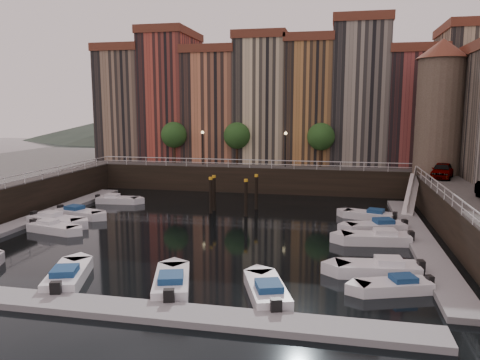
% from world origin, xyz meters
% --- Properties ---
extents(ground, '(200.00, 200.00, 0.00)m').
position_xyz_m(ground, '(0.00, 0.00, 0.00)').
color(ground, black).
rests_on(ground, ground).
extents(quay_far, '(80.00, 20.00, 3.00)m').
position_xyz_m(quay_far, '(0.00, 26.00, 1.50)').
color(quay_far, black).
rests_on(quay_far, ground).
extents(dock_left, '(2.00, 28.00, 0.35)m').
position_xyz_m(dock_left, '(-16.20, -1.00, 0.17)').
color(dock_left, gray).
rests_on(dock_left, ground).
extents(dock_right, '(2.00, 28.00, 0.35)m').
position_xyz_m(dock_right, '(16.20, -1.00, 0.17)').
color(dock_right, gray).
rests_on(dock_right, ground).
extents(dock_near, '(30.00, 2.00, 0.35)m').
position_xyz_m(dock_near, '(0.00, -17.00, 0.17)').
color(dock_near, gray).
rests_on(dock_near, ground).
extents(mountains, '(145.00, 100.00, 18.00)m').
position_xyz_m(mountains, '(1.72, 110.00, 7.92)').
color(mountains, '#2D382D').
rests_on(mountains, ground).
extents(far_terrace, '(48.70, 10.30, 17.50)m').
position_xyz_m(far_terrace, '(3.31, 23.50, 10.95)').
color(far_terrace, '#8C7159').
rests_on(far_terrace, quay_far).
extents(corner_tower, '(5.20, 5.20, 13.80)m').
position_xyz_m(corner_tower, '(20.00, 14.50, 10.19)').
color(corner_tower, '#6B5B4C').
rests_on(corner_tower, quay_right).
extents(promenade_trees, '(21.20, 3.20, 5.20)m').
position_xyz_m(promenade_trees, '(-1.33, 18.20, 6.58)').
color(promenade_trees, black).
rests_on(promenade_trees, quay_far).
extents(street_lamps, '(10.36, 0.36, 4.18)m').
position_xyz_m(street_lamps, '(-1.00, 17.20, 5.90)').
color(street_lamps, black).
rests_on(street_lamps, quay_far).
extents(railings, '(36.08, 34.04, 0.52)m').
position_xyz_m(railings, '(0.00, 4.88, 3.79)').
color(railings, white).
rests_on(railings, ground).
extents(gangway, '(2.78, 8.32, 3.73)m').
position_xyz_m(gangway, '(17.10, 10.00, 1.92)').
color(gangway, white).
rests_on(gangway, ground).
extents(mooring_pilings, '(4.25, 3.60, 3.78)m').
position_xyz_m(mooring_pilings, '(0.19, 5.79, 1.65)').
color(mooring_pilings, black).
rests_on(mooring_pilings, ground).
extents(boat_left_1, '(4.66, 2.51, 1.04)m').
position_xyz_m(boat_left_1, '(-12.32, -4.24, 0.35)').
color(boat_left_1, white).
rests_on(boat_left_1, ground).
extents(boat_left_2, '(5.37, 2.87, 1.20)m').
position_xyz_m(boat_left_2, '(-13.41, -2.20, 0.41)').
color(boat_left_2, white).
rests_on(boat_left_2, ground).
extents(boat_left_3, '(5.00, 2.83, 1.12)m').
position_xyz_m(boat_left_3, '(-13.06, 0.88, 0.38)').
color(boat_left_3, white).
rests_on(boat_left_3, ground).
extents(boat_left_4, '(4.56, 1.98, 1.03)m').
position_xyz_m(boat_left_4, '(-12.64, 7.56, 0.35)').
color(boat_left_4, white).
rests_on(boat_left_4, ground).
extents(boat_right_0, '(4.34, 2.80, 0.98)m').
position_xyz_m(boat_right_0, '(13.28, -11.53, 0.33)').
color(boat_right_0, white).
rests_on(boat_right_0, ground).
extents(boat_right_1, '(5.24, 2.45, 1.18)m').
position_xyz_m(boat_right_1, '(12.64, -9.05, 0.40)').
color(boat_right_1, white).
rests_on(boat_right_1, ground).
extents(boat_right_2, '(5.25, 2.44, 1.18)m').
position_xyz_m(boat_right_2, '(13.05, -2.19, 0.40)').
color(boat_right_2, white).
rests_on(boat_right_2, ground).
extents(boat_right_3, '(5.03, 3.06, 1.13)m').
position_xyz_m(boat_right_3, '(13.30, 1.32, 0.38)').
color(boat_right_3, white).
rests_on(boat_right_3, ground).
extents(boat_right_4, '(4.70, 2.85, 1.05)m').
position_xyz_m(boat_right_4, '(13.02, 5.60, 0.36)').
color(boat_right_4, white).
rests_on(boat_right_4, ground).
extents(boat_near_1, '(3.28, 5.24, 1.18)m').
position_xyz_m(boat_near_1, '(-4.91, -14.01, 0.40)').
color(boat_near_1, white).
rests_on(boat_near_1, ground).
extents(boat_near_2, '(3.20, 5.26, 1.18)m').
position_xyz_m(boat_near_2, '(1.26, -13.75, 0.40)').
color(boat_near_2, white).
rests_on(boat_near_2, ground).
extents(boat_near_3, '(3.26, 5.11, 1.15)m').
position_xyz_m(boat_near_3, '(6.58, -13.83, 0.39)').
color(boat_near_3, white).
rests_on(boat_near_3, ground).
extents(car_a, '(3.09, 4.87, 1.54)m').
position_xyz_m(car_a, '(20.03, 11.40, 3.77)').
color(car_a, gray).
rests_on(car_a, quay_right).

